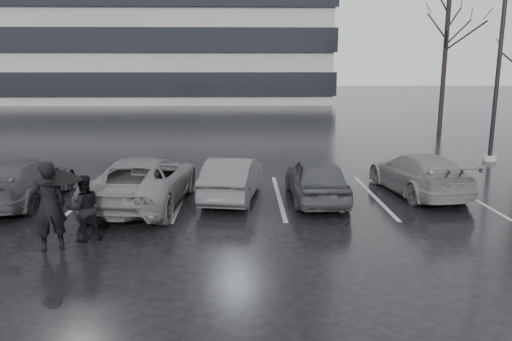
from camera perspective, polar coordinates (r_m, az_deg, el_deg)
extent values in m
plane|color=black|center=(12.20, 0.62, -6.04)|extent=(160.00, 160.00, 0.00)
cube|color=black|center=(63.40, -21.69, 9.57)|extent=(60.60, 25.60, 2.20)
cube|color=black|center=(63.41, -21.97, 13.17)|extent=(60.60, 25.60, 2.20)
cube|color=black|center=(63.68, -22.27, 16.76)|extent=(60.60, 25.60, 2.20)
imported|color=black|center=(14.14, 6.92, -0.92)|extent=(1.54, 3.75, 1.27)
imported|color=#2D2D30|center=(14.29, -2.70, -0.84)|extent=(1.82, 3.82, 1.21)
imported|color=#505052|center=(13.93, -12.71, -1.19)|extent=(2.64, 5.00, 1.34)
imported|color=black|center=(15.29, -25.13, -1.08)|extent=(1.87, 4.31, 1.24)
imported|color=#505052|center=(15.55, 18.05, -0.34)|extent=(2.28, 4.41, 1.22)
imported|color=black|center=(11.09, -22.62, -3.76)|extent=(0.82, 0.72, 1.89)
imported|color=black|center=(11.45, -19.07, -4.10)|extent=(0.89, 0.84, 1.47)
cylinder|color=black|center=(11.34, -21.42, -4.46)|extent=(0.02, 0.02, 1.45)
cone|color=black|center=(11.15, -21.74, -0.42)|extent=(1.00, 1.00, 0.25)
sphere|color=black|center=(11.13, -21.79, 0.22)|extent=(0.05, 0.05, 0.05)
cylinder|color=gray|center=(22.08, 25.13, 1.28)|extent=(0.52, 0.52, 0.21)
cylinder|color=black|center=(21.79, 26.22, 13.19)|extent=(0.17, 0.17, 9.36)
cube|color=gray|center=(15.29, -18.85, -2.96)|extent=(0.12, 5.00, 0.00)
cube|color=gray|center=(14.70, -8.36, -3.02)|extent=(0.12, 5.00, 0.00)
cube|color=gray|center=(14.63, 2.61, -2.97)|extent=(0.12, 5.00, 0.00)
cube|color=gray|center=(15.08, 13.29, -2.82)|extent=(0.12, 5.00, 0.00)
cube|color=gray|center=(16.03, 23.03, -2.60)|extent=(0.12, 5.00, 0.00)
cylinder|color=black|center=(30.80, 20.79, 12.12)|extent=(0.26, 0.26, 8.50)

